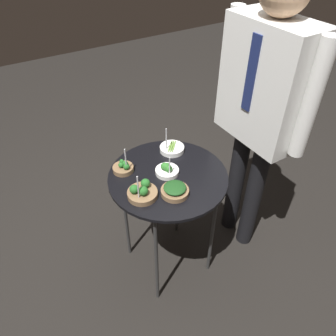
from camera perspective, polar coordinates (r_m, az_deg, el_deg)
The scene contains 8 objects.
ground_plane at distance 2.29m, azimuth -0.00°, elevation -15.66°, with size 8.00×8.00×0.00m, color black.
serving_cart at distance 1.76m, azimuth -0.00°, elevation -2.80°, with size 0.63×0.63×0.76m.
bowl_spinach_front_right at distance 1.60m, azimuth 1.20°, elevation -3.86°, with size 0.14×0.14×0.05m.
bowl_broccoli_center at distance 1.72m, azimuth -0.18°, elevation -0.28°, with size 0.12×0.12×0.13m.
bowl_broccoli_near_rim at distance 1.75m, azimuth -7.77°, elevation 0.06°, with size 0.11×0.11×0.16m.
bowl_asparagus_front_center at distance 1.88m, azimuth 0.68°, elevation 3.42°, with size 0.14×0.14×0.16m.
bowl_broccoli_back_left at distance 1.59m, azimuth -4.54°, elevation -4.18°, with size 0.15×0.15×0.16m.
waiter_figure at distance 1.81m, azimuth 16.22°, elevation 11.65°, with size 0.63×0.24×1.70m.
Camera 1 is at (1.10, -0.68, 1.89)m, focal length 35.00 mm.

